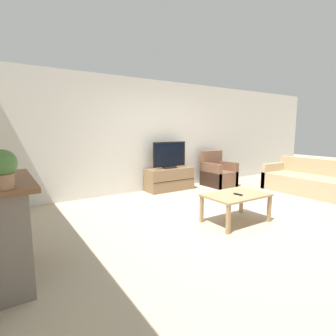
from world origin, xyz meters
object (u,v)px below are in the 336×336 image
Objects in this scene: tv at (170,156)px; coffee_table at (236,198)px; armchair at (218,175)px; potted_plant at (3,167)px; couch at (319,184)px; mantel_vase_left at (3,172)px; mantel_vase_right at (1,165)px; fireplace at (6,228)px; tv_stand at (170,179)px; remote at (238,194)px; mantel_clock at (2,170)px; mantel_vase_centre_left at (2,170)px.

tv reaches higher than coffee_table.
tv is 1.00× the size of armchair.
potted_plant is 4.58m from tv.
couch is at bearing -41.51° from tv.
coffee_table is at bearing 4.03° from mantel_vase_left.
fireplace is at bearing -92.51° from mantel_vase_right.
tv_stand is (3.55, 2.36, -0.25)m from fireplace.
potted_plant is 3.26m from remote.
potted_plant is (0.00, -0.92, 0.09)m from mantel_vase_right.
potted_plant is (0.02, -0.54, 0.69)m from fireplace.
mantel_clock is 3.23m from remote.
fireplace is 8.46× the size of mantel_clock.
tv_stand is at bearing 33.55° from fireplace.
mantel_vase_centre_left is at bearing -178.80° from couch.
remote is at bearing 5.94° from potted_plant.
mantel_vase_centre_left is 5.46m from armchair.
potted_plant is at bearing -90.07° from mantel_clock.
fireplace is at bearing -146.47° from tv.
mantel_vase_left is 0.21× the size of tv_stand.
mantel_vase_centre_left is (0.02, -0.10, 0.60)m from fireplace.
mantel_vase_left is 4.48m from tv.
tv_stand is at bearing 29.19° from mantel_vase_right.
tv_stand is 7.90× the size of remote.
mantel_vase_right is at bearing 90.17° from mantel_clock.
mantel_vase_right is at bearing -150.81° from tv_stand.
mantel_vase_left is 0.76m from mantel_vase_right.
armchair is at bearing 26.68° from mantel_vase_left.
potted_plant is 0.35× the size of armchair.
tv reaches higher than fireplace.
potted_plant is 3.29m from coffee_table.
fireplace is at bearing 91.77° from potted_plant.
fireplace is 0.53× the size of couch.
mantel_vase_right is 3.27m from remote.
mantel_vase_centre_left is 0.23× the size of armchair.
mantel_vase_right is 1.27× the size of remote.
tv is at bearing 37.72° from mantel_vase_left.
couch is (2.62, -2.32, -0.01)m from tv_stand.
tv_stand is (3.53, 2.89, -0.93)m from potted_plant.
fireplace is 0.59m from mantel_clock.
tv_stand is 1.30× the size of armchair.
tv_stand is at bearing 37.74° from mantel_vase_left.
mantel_vase_left is at bearing -142.26° from tv_stand.
potted_plant reaches higher than fireplace.
potted_plant is (-0.00, -0.67, 0.10)m from mantel_clock.
mantel_vase_left is 1.73× the size of mantel_clock.
fireplace is 1.36× the size of armchair.
potted_plant is at bearing -90.00° from mantel_vase_centre_left.
mantel_vase_right is at bearing 90.00° from mantel_vase_left.
fireplace is 0.73m from mantel_vase_left.
mantel_clock is at bearing 89.91° from mantel_vase_left.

